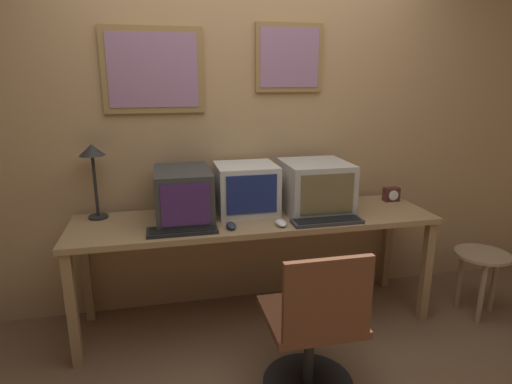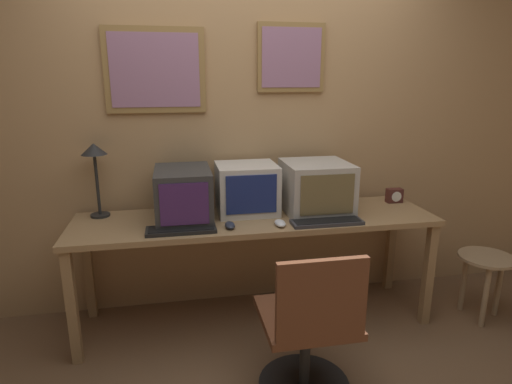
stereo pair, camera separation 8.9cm
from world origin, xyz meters
name	(u,v)px [view 1 (the left image)]	position (x,y,z in m)	size (l,w,h in m)	color
wall_back	(244,125)	(0.00, 1.29, 1.31)	(8.00, 0.08, 2.60)	tan
desk	(256,227)	(0.00, 0.92, 0.68)	(2.34, 0.61, 0.75)	#99754C
monitor_left	(183,195)	(-0.46, 0.95, 0.91)	(0.34, 0.47, 0.33)	#333333
monitor_center	(246,188)	(-0.04, 1.04, 0.91)	(0.39, 0.37, 0.33)	beige
monitor_right	(315,187)	(0.42, 0.97, 0.92)	(0.42, 0.45, 0.34)	#B7B2A8
keyboard_main	(182,230)	(-0.49, 0.73, 0.76)	(0.41, 0.15, 0.03)	black
keyboard_side	(327,221)	(0.41, 0.70, 0.76)	(0.45, 0.14, 0.03)	#333338
mouse_near_keyboard	(231,225)	(-0.20, 0.74, 0.77)	(0.06, 0.11, 0.04)	#282D3D
mouse_far_corner	(281,223)	(0.11, 0.72, 0.77)	(0.06, 0.12, 0.03)	silver
desk_clock	(391,194)	(1.05, 1.06, 0.80)	(0.11, 0.07, 0.10)	#4C231E
desk_lamp	(93,160)	(-1.00, 1.13, 1.13)	(0.16, 0.16, 0.48)	black
office_chair	(314,333)	(0.13, 0.15, 0.36)	(0.49, 0.49, 0.84)	black
side_stool	(481,266)	(1.55, 0.65, 0.36)	(0.36, 0.36, 0.46)	#9E7F5B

